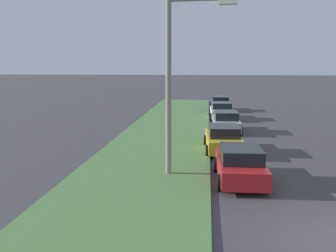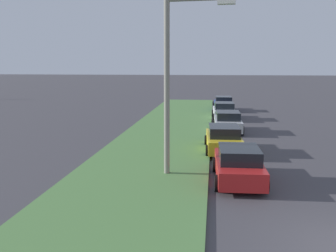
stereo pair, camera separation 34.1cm
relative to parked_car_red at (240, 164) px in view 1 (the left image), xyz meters
name	(u,v)px [view 1 (the left image)]	position (x,y,z in m)	size (l,w,h in m)	color
grass_median	(154,153)	(4.26, 4.22, -0.66)	(60.00, 6.00, 0.12)	#517F42
parked_car_red	(240,164)	(0.00, 0.00, 0.00)	(4.36, 2.13, 1.47)	red
parked_car_yellow	(223,139)	(5.37, 0.48, 0.00)	(4.38, 2.17, 1.47)	gold
parked_car_silver	(226,122)	(11.72, 0.04, 0.00)	(4.35, 2.11, 1.47)	#B2B5BA
parked_car_white	(221,111)	(18.08, 0.16, 0.00)	(4.36, 2.14, 1.47)	silver
parked_car_blue	(220,103)	(24.23, 0.07, 0.00)	(4.35, 2.11, 1.47)	#23389E
streetlight	(177,74)	(0.44, 2.68, 3.67)	(0.52, 2.88, 7.50)	gray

